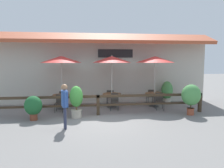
# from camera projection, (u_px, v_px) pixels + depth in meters

# --- Properties ---
(ground_plane) EXTENTS (60.00, 60.00, 0.00)m
(ground_plane) POSITION_uv_depth(u_px,v_px,m) (100.00, 121.00, 9.34)
(ground_plane) COLOR slate
(building_facade) EXTENTS (14.28, 1.49, 4.23)m
(building_facade) POSITION_uv_depth(u_px,v_px,m) (95.00, 67.00, 13.15)
(building_facade) COLOR #BCB7A8
(building_facade) RESTS_ON ground
(patio_railing) EXTENTS (10.40, 0.14, 0.95)m
(patio_railing) POSITION_uv_depth(u_px,v_px,m) (98.00, 101.00, 10.30)
(patio_railing) COLOR #3D2D1E
(patio_railing) RESTS_ON ground
(patio_umbrella_near) EXTENTS (2.12, 2.12, 2.85)m
(patio_umbrella_near) POSITION_uv_depth(u_px,v_px,m) (61.00, 59.00, 11.43)
(patio_umbrella_near) COLOR #B7B2A8
(patio_umbrella_near) RESTS_ON ground
(dining_table_near) EXTENTS (1.02, 1.02, 0.77)m
(dining_table_near) POSITION_uv_depth(u_px,v_px,m) (62.00, 97.00, 11.65)
(dining_table_near) COLOR brown
(dining_table_near) RESTS_ON ground
(chair_near_streetside) EXTENTS (0.46, 0.46, 0.87)m
(chair_near_streetside) POSITION_uv_depth(u_px,v_px,m) (60.00, 102.00, 10.96)
(chair_near_streetside) COLOR #332D28
(chair_near_streetside) RESTS_ON ground
(chair_near_wallside) EXTENTS (0.45, 0.45, 0.87)m
(chair_near_wallside) POSITION_uv_depth(u_px,v_px,m) (63.00, 98.00, 12.36)
(chair_near_wallside) COLOR #332D28
(chair_near_wallside) RESTS_ON ground
(patio_umbrella_middle) EXTENTS (2.12, 2.12, 2.85)m
(patio_umbrella_middle) POSITION_uv_depth(u_px,v_px,m) (112.00, 59.00, 11.82)
(patio_umbrella_middle) COLOR #B7B2A8
(patio_umbrella_middle) RESTS_ON ground
(dining_table_middle) EXTENTS (1.02, 1.02, 0.77)m
(dining_table_middle) POSITION_uv_depth(u_px,v_px,m) (112.00, 96.00, 12.04)
(dining_table_middle) COLOR brown
(dining_table_middle) RESTS_ON ground
(chair_middle_streetside) EXTENTS (0.49, 0.49, 0.87)m
(chair_middle_streetside) POSITION_uv_depth(u_px,v_px,m) (115.00, 101.00, 11.36)
(chair_middle_streetside) COLOR #332D28
(chair_middle_streetside) RESTS_ON ground
(chair_middle_wallside) EXTENTS (0.49, 0.49, 0.87)m
(chair_middle_wallside) POSITION_uv_depth(u_px,v_px,m) (110.00, 96.00, 12.75)
(chair_middle_wallside) COLOR #332D28
(chair_middle_wallside) RESTS_ON ground
(patio_umbrella_far) EXTENTS (2.12, 2.12, 2.85)m
(patio_umbrella_far) POSITION_uv_depth(u_px,v_px,m) (155.00, 59.00, 12.02)
(patio_umbrella_far) COLOR #B7B2A8
(patio_umbrella_far) RESTS_ON ground
(dining_table_far) EXTENTS (1.02, 1.02, 0.77)m
(dining_table_far) POSITION_uv_depth(u_px,v_px,m) (154.00, 96.00, 12.24)
(dining_table_far) COLOR brown
(dining_table_far) RESTS_ON ground
(chair_far_streetside) EXTENTS (0.47, 0.47, 0.87)m
(chair_far_streetside) POSITION_uv_depth(u_px,v_px,m) (159.00, 100.00, 11.50)
(chair_far_streetside) COLOR #332D28
(chair_far_streetside) RESTS_ON ground
(chair_far_wallside) EXTENTS (0.42, 0.42, 0.87)m
(chair_far_wallside) POSITION_uv_depth(u_px,v_px,m) (151.00, 96.00, 13.01)
(chair_far_wallside) COLOR #332D28
(chair_far_wallside) RESTS_ON ground
(potted_plant_tall_tropical) EXTENTS (0.60, 0.54, 1.45)m
(potted_plant_tall_tropical) POSITION_uv_depth(u_px,v_px,m) (76.00, 100.00, 9.79)
(potted_plant_tall_tropical) COLOR #B7AD99
(potted_plant_tall_tropical) RESTS_ON ground
(potted_plant_small_flowering) EXTENTS (0.75, 0.68, 1.07)m
(potted_plant_small_flowering) POSITION_uv_depth(u_px,v_px,m) (33.00, 106.00, 9.40)
(potted_plant_small_flowering) COLOR brown
(potted_plant_small_flowering) RESTS_ON ground
(potted_plant_broad_leaf) EXTENTS (0.91, 0.82, 1.46)m
(potted_plant_broad_leaf) POSITION_uv_depth(u_px,v_px,m) (191.00, 96.00, 10.30)
(potted_plant_broad_leaf) COLOR #9E4C33
(potted_plant_broad_leaf) RESTS_ON ground
(potted_plant_corner_fern) EXTENTS (0.69, 0.62, 1.32)m
(potted_plant_corner_fern) POSITION_uv_depth(u_px,v_px,m) (167.00, 92.00, 13.32)
(potted_plant_corner_fern) COLOR #B7AD99
(potted_plant_corner_fern) RESTS_ON ground
(pedestrian) EXTENTS (0.30, 0.59, 1.70)m
(pedestrian) POSITION_uv_depth(u_px,v_px,m) (65.00, 100.00, 8.18)
(pedestrian) COLOR #2D334C
(pedestrian) RESTS_ON ground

